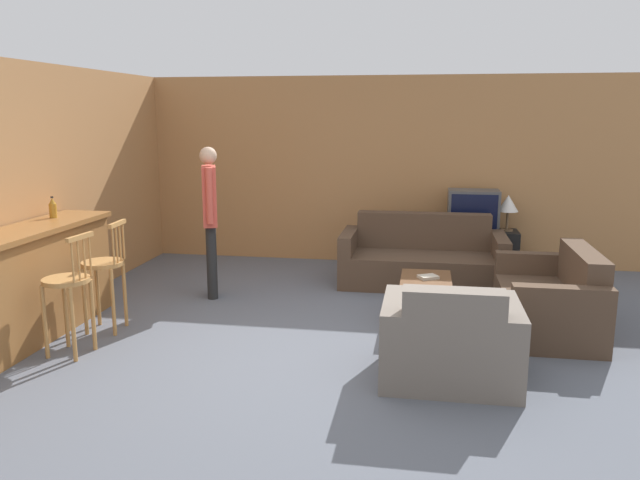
% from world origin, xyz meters
% --- Properties ---
extents(ground_plane, '(24.00, 24.00, 0.00)m').
position_xyz_m(ground_plane, '(0.00, 0.00, 0.00)').
color(ground_plane, '#565B66').
extents(wall_back, '(9.40, 0.08, 2.60)m').
position_xyz_m(wall_back, '(0.00, 3.59, 1.30)').
color(wall_back, '#B27A47').
rests_on(wall_back, ground_plane).
extents(wall_left, '(0.08, 8.59, 2.60)m').
position_xyz_m(wall_left, '(-3.11, 1.30, 1.30)').
color(wall_left, '#B27A47').
rests_on(wall_left, ground_plane).
extents(bar_counter, '(0.55, 2.21, 1.05)m').
position_xyz_m(bar_counter, '(-2.78, -0.10, 0.53)').
color(bar_counter, brown).
rests_on(bar_counter, ground_plane).
extents(bar_chair_near, '(0.44, 0.44, 1.08)m').
position_xyz_m(bar_chair_near, '(-2.19, -0.41, 0.59)').
color(bar_chair_near, '#B77F42').
rests_on(bar_chair_near, ground_plane).
extents(bar_chair_mid, '(0.43, 0.43, 1.08)m').
position_xyz_m(bar_chair_mid, '(-2.19, 0.22, 0.59)').
color(bar_chair_mid, '#B77F42').
rests_on(bar_chair_mid, ground_plane).
extents(couch_far, '(1.99, 0.92, 0.85)m').
position_xyz_m(couch_far, '(0.83, 2.46, 0.30)').
color(couch_far, '#4C3828').
rests_on(couch_far, ground_plane).
extents(armchair_near, '(1.07, 0.88, 0.83)m').
position_xyz_m(armchair_near, '(1.07, -0.42, 0.30)').
color(armchair_near, '#70665B').
rests_on(armchair_near, ground_plane).
extents(loveseat_right, '(0.85, 1.50, 0.81)m').
position_xyz_m(loveseat_right, '(2.09, 0.94, 0.29)').
color(loveseat_right, '#4C3828').
rests_on(loveseat_right, ground_plane).
extents(coffee_table, '(0.52, 1.01, 0.42)m').
position_xyz_m(coffee_table, '(0.87, 1.00, 0.35)').
color(coffee_table, brown).
rests_on(coffee_table, ground_plane).
extents(tv_unit, '(1.20, 0.44, 0.56)m').
position_xyz_m(tv_unit, '(1.47, 3.22, 0.28)').
color(tv_unit, black).
rests_on(tv_unit, ground_plane).
extents(tv, '(0.66, 0.41, 0.54)m').
position_xyz_m(tv, '(1.47, 3.22, 0.83)').
color(tv, '#4C4C4C').
rests_on(tv, tv_unit).
extents(bottle, '(0.07, 0.07, 0.22)m').
position_xyz_m(bottle, '(-2.86, 0.51, 1.15)').
color(bottle, '#B27A23').
rests_on(bottle, bar_counter).
extents(book_on_table, '(0.23, 0.22, 0.03)m').
position_xyz_m(book_on_table, '(0.89, 1.13, 0.44)').
color(book_on_table, '#B7AD99').
rests_on(book_on_table, coffee_table).
extents(table_lamp, '(0.27, 0.27, 0.48)m').
position_xyz_m(table_lamp, '(1.92, 3.22, 0.92)').
color(table_lamp, brown).
rests_on(table_lamp, tv_unit).
extents(person_by_window, '(0.27, 0.47, 1.73)m').
position_xyz_m(person_by_window, '(-1.55, 1.47, 0.99)').
color(person_by_window, black).
rests_on(person_by_window, ground_plane).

